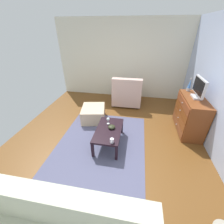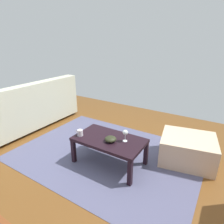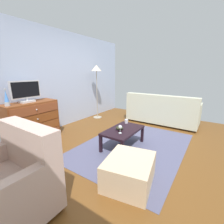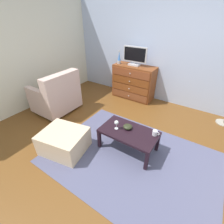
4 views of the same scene
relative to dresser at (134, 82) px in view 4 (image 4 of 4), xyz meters
The scene contains 13 objects.
ground_plane 2.00m from the dresser, 66.17° to the right, with size 5.89×4.66×0.05m, color brown.
wall_accent_rear 1.19m from the dresser, 21.61° to the left, with size 5.89×0.12×2.55m, color #ABB9D8.
wall_plain_left 2.75m from the dresser, 137.16° to the right, with size 0.12×4.66×2.55m, color silver.
area_rug 2.25m from the dresser, 63.53° to the right, with size 2.60×1.90×0.01m, color #525371.
dresser is the anchor object (origin of this frame).
tv 0.67m from the dresser, 143.02° to the left, with size 0.61×0.18×0.45m.
lava_lamp 0.73m from the dresser, behind, with size 0.09×0.09×0.33m.
coffee_table 2.00m from the dresser, 65.20° to the right, with size 0.92×0.53×0.38m.
wine_glass 1.97m from the dresser, 71.28° to the right, with size 0.07×0.07×0.16m.
mug 2.07m from the dresser, 53.94° to the right, with size 0.11×0.08×0.08m.
bowl_decorative 1.93m from the dresser, 65.91° to the right, with size 0.15×0.15×0.07m, color #282B19.
armchair 1.98m from the dresser, 125.73° to the right, with size 0.80×0.90×0.94m.
ottoman 2.44m from the dresser, 91.10° to the right, with size 0.70×0.60×0.37m, color beige.
Camera 4 is at (0.92, -1.85, 2.01)m, focal length 25.31 mm.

